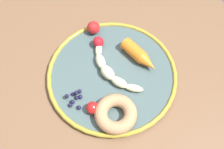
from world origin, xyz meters
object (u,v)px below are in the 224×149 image
object	(u,v)px
plate	(112,75)
tomato_mid	(93,108)
tomato_near	(93,28)
blueberry_pile	(75,98)
carrot_orange	(139,55)
tomato_far	(98,42)
dining_table	(115,72)
banana	(111,71)
donut	(116,114)

from	to	relation	value
plate	tomato_mid	xyz separation A→B (m)	(0.06, -0.10, 0.02)
tomato_near	tomato_mid	xyz separation A→B (m)	(0.21, -0.14, -0.00)
tomato_near	tomato_mid	world-z (taller)	tomato_near
blueberry_pile	tomato_near	size ratio (longest dim) A/B	1.37
carrot_orange	tomato_mid	distance (m)	0.20
blueberry_pile	tomato_far	world-z (taller)	tomato_far
dining_table	plate	xyz separation A→B (m)	(0.05, -0.05, 0.10)
dining_table	tomato_far	size ratio (longest dim) A/B	35.79
banana	blueberry_pile	world-z (taller)	banana
dining_table	tomato_far	xyz separation A→B (m)	(-0.06, -0.02, 0.11)
carrot_orange	blueberry_pile	distance (m)	0.21
donut	tomato_mid	xyz separation A→B (m)	(-0.05, -0.04, -0.00)
tomato_far	dining_table	bearing A→B (deg)	21.58
tomato_near	tomato_mid	bearing A→B (deg)	-34.02
plate	tomato_far	xyz separation A→B (m)	(-0.10, 0.02, 0.02)
carrot_orange	tomato_near	distance (m)	0.16
banana	tomato_mid	world-z (taller)	tomato_mid
dining_table	tomato_mid	size ratio (longest dim) A/B	35.25
carrot_orange	blueberry_pile	xyz separation A→B (m)	(0.00, -0.21, -0.01)
dining_table	donut	world-z (taller)	donut
banana	tomato_mid	size ratio (longest dim) A/B	6.34
plate	donut	xyz separation A→B (m)	(0.11, -0.06, 0.02)
plate	tomato_near	world-z (taller)	tomato_near
carrot_orange	blueberry_pile	bearing A→B (deg)	-89.16
donut	tomato_near	bearing A→B (deg)	158.20
dining_table	blueberry_pile	size ratio (longest dim) A/B	21.88
donut	banana	bearing A→B (deg)	150.80
dining_table	tomato_mid	bearing A→B (deg)	-54.56
donut	blueberry_pile	size ratio (longest dim) A/B	2.06
donut	tomato_near	xyz separation A→B (m)	(-0.26, 0.10, 0.00)
dining_table	carrot_orange	distance (m)	0.13
dining_table	tomato_near	size ratio (longest dim) A/B	29.92
banana	donut	distance (m)	0.13
dining_table	plate	size ratio (longest dim) A/B	3.21
plate	tomato_far	world-z (taller)	tomato_far
carrot_orange	tomato_near	size ratio (longest dim) A/B	3.13
tomato_near	tomato_far	size ratio (longest dim) A/B	1.20
dining_table	tomato_near	xyz separation A→B (m)	(-0.10, -0.01, 0.12)
banana	tomato_mid	distance (m)	0.12
carrot_orange	donut	xyz separation A→B (m)	(0.10, -0.15, -0.00)
blueberry_pile	tomato_near	xyz separation A→B (m)	(-0.16, 0.16, 0.01)
blueberry_pile	tomato_mid	world-z (taller)	tomato_mid
tomato_mid	donut	bearing A→B (deg)	39.27
tomato_near	banana	bearing A→B (deg)	-15.59
banana	donut	size ratio (longest dim) A/B	1.91
dining_table	tomato_mid	distance (m)	0.21
tomato_far	donut	bearing A→B (deg)	-22.64
dining_table	plate	distance (m)	0.12
carrot_orange	donut	bearing A→B (deg)	-56.37
tomato_far	tomato_mid	bearing A→B (deg)	-38.03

